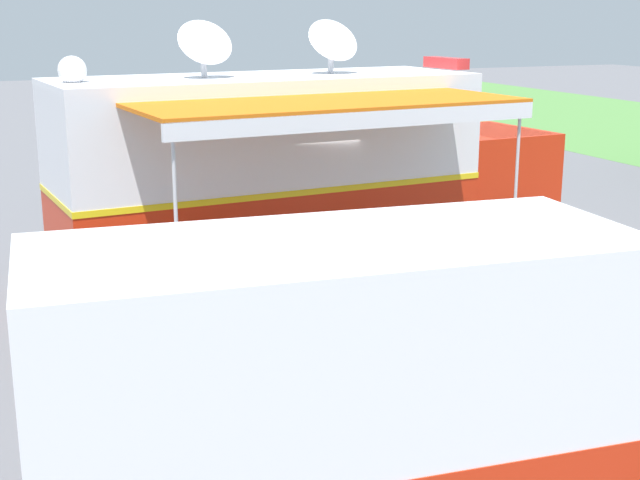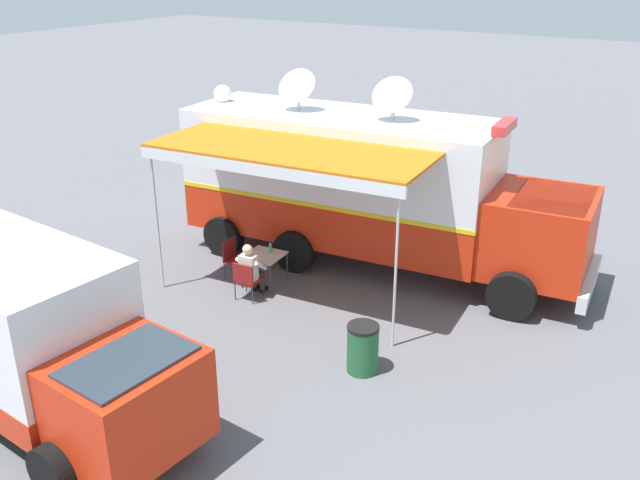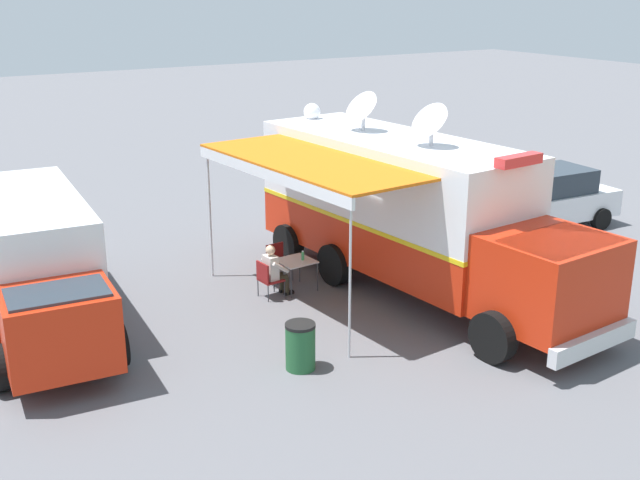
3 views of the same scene
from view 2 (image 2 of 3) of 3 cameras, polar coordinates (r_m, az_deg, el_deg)
The scene contains 12 objects.
ground_plane at distance 17.03m, azimuth 1.56°, elevation -1.26°, with size 100.00×100.00×0.00m, color #5B5B60.
lot_stripe at distance 19.78m, azimuth 5.81°, elevation 2.14°, with size 0.12×4.80×0.01m, color silver.
command_truck at distance 16.01m, azimuth 4.01°, elevation 4.58°, with size 5.49×9.66×4.53m.
folding_table at distance 15.33m, azimuth -4.63°, elevation -1.41°, with size 0.86×0.86×0.73m.
water_bottle at distance 15.35m, azimuth -4.10°, elevation -0.69°, with size 0.07×0.07×0.22m.
folding_chair_at_table at distance 14.76m, azimuth -6.10°, elevation -3.14°, with size 0.52×0.52×0.87m.
folding_chair_beside_table at distance 15.86m, azimuth -7.14°, elevation -1.29°, with size 0.52×0.52×0.87m.
seated_responder at distance 14.84m, azimuth -5.73°, elevation -2.38°, with size 0.69×0.58×1.25m.
trash_bin at distance 12.35m, azimuth 3.54°, elevation -8.89°, with size 0.57×0.57×0.91m.
traffic_cone at distance 20.25m, azimuth -10.07°, elevation 3.23°, with size 0.36×0.36×0.58m.
support_truck at distance 12.21m, azimuth -24.19°, elevation -6.42°, with size 2.78×6.95×2.70m.
car_behind_truck at distance 22.67m, azimuth 7.56°, elevation 7.09°, with size 4.29×2.19×1.76m.
Camera 2 is at (13.45, 7.81, 6.93)m, focal length 38.83 mm.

